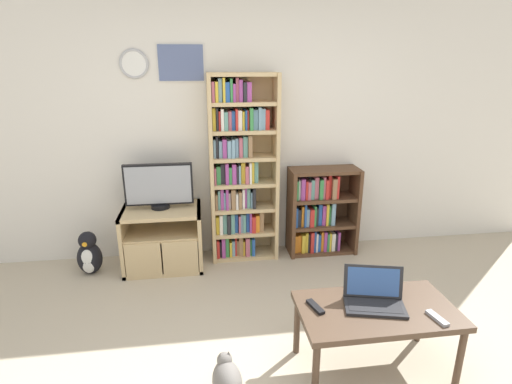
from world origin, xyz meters
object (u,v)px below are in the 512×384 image
object	(u,v)px
bookshelf_tall	(240,172)
remote_far_from_laptop	(437,318)
cat	(227,380)
penguin_figurine	(89,255)
remote_near_laptop	(315,307)
television	(159,186)
laptop	(374,296)
coffee_table	(376,315)
bookshelf_short	(318,212)
tv_stand	(163,238)

from	to	relation	value
bookshelf_tall	remote_far_from_laptop	size ratio (longest dim) A/B	11.36
cat	penguin_figurine	xyz separation A→B (m)	(-1.21, 1.69, 0.08)
remote_near_laptop	cat	size ratio (longest dim) A/B	0.35
television	bookshelf_tall	xyz separation A→B (m)	(0.79, 0.10, 0.09)
laptop	penguin_figurine	xyz separation A→B (m)	(-2.18, 1.56, -0.34)
coffee_table	penguin_figurine	distance (m)	2.72
television	laptop	distance (m)	2.23
television	remote_near_laptop	bearing A→B (deg)	-56.25
bookshelf_short	remote_far_from_laptop	distance (m)	1.96
tv_stand	bookshelf_tall	world-z (taller)	bookshelf_tall
coffee_table	bookshelf_short	bearing A→B (deg)	85.59
remote_near_laptop	penguin_figurine	distance (m)	2.39
cat	penguin_figurine	world-z (taller)	penguin_figurine
cat	coffee_table	bearing A→B (deg)	-0.98
cat	bookshelf_tall	bearing A→B (deg)	75.16
laptop	remote_far_from_laptop	size ratio (longest dim) A/B	2.58
remote_near_laptop	cat	world-z (taller)	remote_near_laptop
bookshelf_short	tv_stand	bearing A→B (deg)	-175.18
remote_far_from_laptop	laptop	bearing A→B (deg)	135.16
bookshelf_short	cat	world-z (taller)	bookshelf_short
tv_stand	coffee_table	bearing A→B (deg)	-48.05
remote_near_laptop	remote_far_from_laptop	size ratio (longest dim) A/B	1.00
tv_stand	penguin_figurine	size ratio (longest dim) A/B	1.76
coffee_table	remote_far_from_laptop	size ratio (longest dim) A/B	6.07
tv_stand	bookshelf_tall	bearing A→B (deg)	10.38
laptop	tv_stand	bearing A→B (deg)	146.49
television	bookshelf_short	world-z (taller)	television
bookshelf_tall	penguin_figurine	xyz separation A→B (m)	(-1.49, -0.19, -0.73)
laptop	penguin_figurine	bearing A→B (deg)	158.37
remote_near_laptop	penguin_figurine	xyz separation A→B (m)	(-1.79, 1.55, -0.29)
remote_far_from_laptop	penguin_figurine	bearing A→B (deg)	133.62
television	bookshelf_short	distance (m)	1.67
coffee_table	remote_far_from_laptop	distance (m)	0.36
penguin_figurine	laptop	bearing A→B (deg)	-35.55
tv_stand	cat	world-z (taller)	tv_stand
bookshelf_tall	remote_far_from_laptop	world-z (taller)	bookshelf_tall
penguin_figurine	remote_far_from_laptop	bearing A→B (deg)	-35.33
laptop	bookshelf_tall	bearing A→B (deg)	125.40
remote_near_laptop	remote_far_from_laptop	bearing A→B (deg)	146.13
television	laptop	xyz separation A→B (m)	(1.48, -1.64, -0.30)
coffee_table	penguin_figurine	size ratio (longest dim) A/B	2.31
television	bookshelf_tall	bearing A→B (deg)	7.35
television	tv_stand	bearing A→B (deg)	-81.13
coffee_table	cat	distance (m)	1.03
laptop	remote_near_laptop	size ratio (longest dim) A/B	2.57
remote_near_laptop	television	bearing A→B (deg)	-72.81
laptop	cat	size ratio (longest dim) A/B	0.91
television	bookshelf_tall	distance (m)	0.80
bookshelf_short	cat	xyz separation A→B (m)	(-1.11, -1.88, -0.33)
bookshelf_tall	laptop	world-z (taller)	bookshelf_tall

